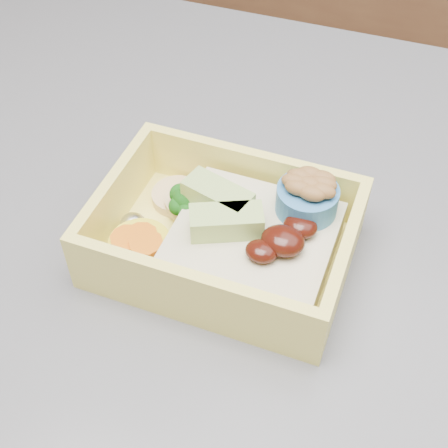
% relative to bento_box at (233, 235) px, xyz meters
% --- Properties ---
extents(bento_box, '(0.18, 0.13, 0.07)m').
position_rel_bento_box_xyz_m(bento_box, '(0.00, 0.00, 0.00)').
color(bento_box, '#F9E766').
rests_on(bento_box, island).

